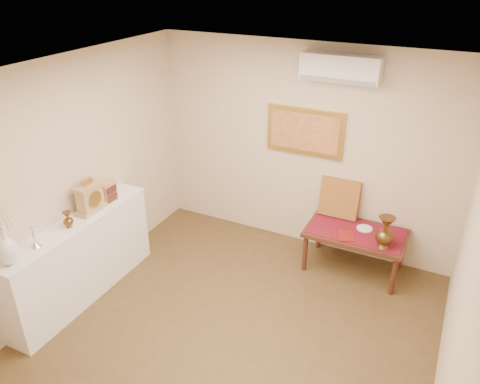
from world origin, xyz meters
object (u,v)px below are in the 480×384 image
Objects in this scene: mantel_clock at (90,198)px; wooden_chest at (107,192)px; low_table at (356,236)px; brass_urn_tall at (386,229)px; display_ledge at (81,259)px.

mantel_clock is 0.28m from wooden_chest.
mantel_clock reaches higher than low_table.
brass_urn_tall is 1.95× the size of wooden_chest.
brass_urn_tall is 0.52m from low_table.
display_ledge is at bearing -89.83° from wooden_chest.
mantel_clock is (-3.03, -1.40, 0.36)m from brass_urn_tall.
mantel_clock is at bearing -155.20° from brass_urn_tall.
low_table is at bearing 150.25° from brass_urn_tall.
wooden_chest reaches higher than low_table.
mantel_clock reaches higher than wooden_chest.
low_table is (2.67, 1.60, -0.67)m from mantel_clock.
mantel_clock is 0.34× the size of low_table.
low_table is (2.68, 1.33, -0.62)m from wooden_chest.
mantel_clock reaches higher than display_ledge.
wooden_chest reaches higher than display_ledge.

